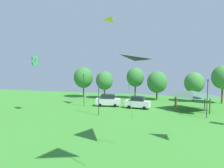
# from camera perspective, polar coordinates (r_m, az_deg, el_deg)

# --- Properties ---
(kite_flying_6) EXTENTS (3.55, 3.99, 5.15)m
(kite_flying_6) POSITION_cam_1_polar(r_m,az_deg,el_deg) (18.23, 2.13, 4.49)
(kite_flying_6) COLOR black
(kite_flying_7) EXTENTS (1.25, 1.26, 1.58)m
(kite_flying_7) POSITION_cam_1_polar(r_m,az_deg,el_deg) (36.06, -21.16, 6.26)
(kite_flying_7) COLOR green
(kite_flying_9) EXTENTS (2.67, 2.59, 0.63)m
(kite_flying_9) POSITION_cam_1_polar(r_m,az_deg,el_deg) (37.70, 0.42, 15.93)
(kite_flying_9) COLOR yellow
(parked_car_leftmost) EXTENTS (4.96, 2.38, 2.42)m
(parked_car_leftmost) POSITION_cam_1_polar(r_m,az_deg,el_deg) (39.92, -1.11, -4.68)
(parked_car_leftmost) COLOR silver
(parked_car_leftmost) RESTS_ON ground
(parked_car_second_from_left) EXTENTS (4.76, 2.26, 2.28)m
(parked_car_second_from_left) POSITION_cam_1_polar(r_m,az_deg,el_deg) (38.14, 7.32, -5.26)
(parked_car_second_from_left) COLOR silver
(parked_car_second_from_left) RESTS_ON ground
(park_pavilion) EXTENTS (6.92, 5.71, 3.60)m
(park_pavilion) POSITION_cam_1_polar(r_m,az_deg,el_deg) (38.66, 21.77, -2.50)
(park_pavilion) COLOR brown
(park_pavilion) RESTS_ON ground
(light_post_0) EXTENTS (0.36, 0.20, 5.95)m
(light_post_0) POSITION_cam_1_polar(r_m,az_deg,el_deg) (33.53, 25.59, -3.19)
(light_post_0) COLOR #2D2D33
(light_post_0) RESTS_ON ground
(light_post_1) EXTENTS (0.36, 0.20, 6.62)m
(light_post_1) POSITION_cam_1_polar(r_m,az_deg,el_deg) (32.18, -3.82, -2.43)
(light_post_1) COLOR #2D2D33
(light_post_1) RESTS_ON ground
(light_post_2) EXTENTS (0.36, 0.20, 6.40)m
(light_post_2) POSITION_cam_1_polar(r_m,az_deg,el_deg) (40.07, -8.08, -1.20)
(light_post_2) COLOR #2D2D33
(light_post_2) RESTS_ON ground
(treeline_tree_0) EXTENTS (4.90, 4.90, 7.85)m
(treeline_tree_0) POSITION_cam_1_polar(r_m,az_deg,el_deg) (51.89, -8.17, 1.85)
(treeline_tree_0) COLOR brown
(treeline_tree_0) RESTS_ON ground
(treeline_tree_1) EXTENTS (4.25, 4.25, 6.83)m
(treeline_tree_1) POSITION_cam_1_polar(r_m,az_deg,el_deg) (49.55, -2.16, 0.99)
(treeline_tree_1) COLOR brown
(treeline_tree_1) RESTS_ON ground
(treeline_tree_2) EXTENTS (4.32, 4.32, 7.71)m
(treeline_tree_2) POSITION_cam_1_polar(r_m,az_deg,el_deg) (49.66, 6.68, 1.93)
(treeline_tree_2) COLOR brown
(treeline_tree_2) RESTS_ON ground
(treeline_tree_3) EXTENTS (4.69, 4.69, 6.86)m
(treeline_tree_3) POSITION_cam_1_polar(r_m,az_deg,el_deg) (48.33, 12.75, 0.54)
(treeline_tree_3) COLOR brown
(treeline_tree_3) RESTS_ON ground
(treeline_tree_4) EXTENTS (4.28, 4.28, 6.66)m
(treeline_tree_4) POSITION_cam_1_polar(r_m,az_deg,el_deg) (48.33, 22.40, 0.31)
(treeline_tree_4) COLOR brown
(treeline_tree_4) RESTS_ON ground
(treeline_tree_5) EXTENTS (4.60, 4.60, 8.21)m
(treeline_tree_5) POSITION_cam_1_polar(r_m,az_deg,el_deg) (48.52, 29.12, 1.71)
(treeline_tree_5) COLOR brown
(treeline_tree_5) RESTS_ON ground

